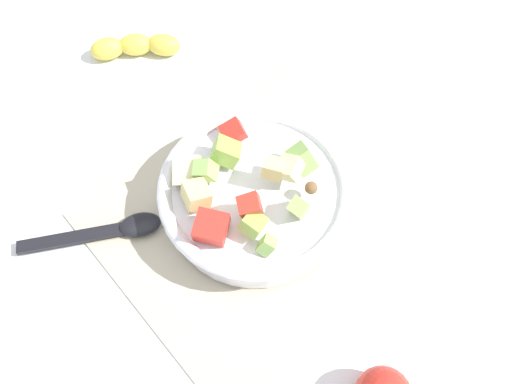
# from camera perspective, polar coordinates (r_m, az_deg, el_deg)

# --- Properties ---
(ground_plane) EXTENTS (2.40, 2.40, 0.00)m
(ground_plane) POSITION_cam_1_polar(r_m,az_deg,el_deg) (0.74, 0.34, -2.18)
(ground_plane) COLOR silver
(placemat) EXTENTS (0.42, 0.35, 0.01)m
(placemat) POSITION_cam_1_polar(r_m,az_deg,el_deg) (0.74, 0.34, -2.07)
(placemat) COLOR #BCB299
(placemat) RESTS_ON ground_plane
(salad_bowl) EXTENTS (0.26, 0.26, 0.10)m
(salad_bowl) POSITION_cam_1_polar(r_m,az_deg,el_deg) (0.71, -0.15, -0.21)
(salad_bowl) COLOR white
(salad_bowl) RESTS_ON placemat
(serving_spoon) EXTENTS (0.18, 0.12, 0.01)m
(serving_spoon) POSITION_cam_1_polar(r_m,az_deg,el_deg) (0.74, -15.04, -3.95)
(serving_spoon) COLOR black
(serving_spoon) RESTS_ON placemat
(banana_whole) EXTENTS (0.14, 0.11, 0.04)m
(banana_whole) POSITION_cam_1_polar(r_m,az_deg,el_deg) (0.93, -12.80, 15.05)
(banana_whole) COLOR yellow
(banana_whole) RESTS_ON ground_plane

